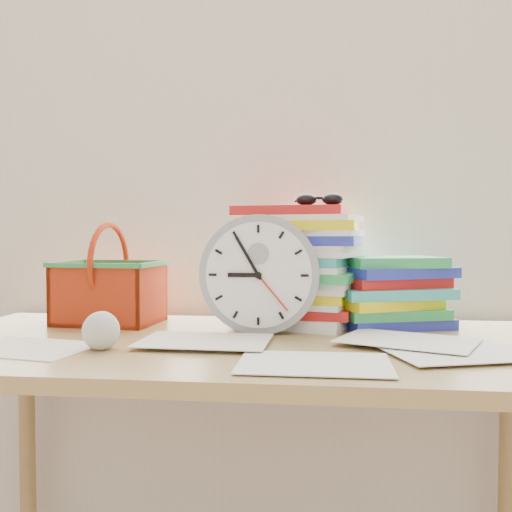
# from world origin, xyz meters

# --- Properties ---
(curtain) EXTENTS (2.40, 0.01, 2.50)m
(curtain) POSITION_xyz_m (0.00, 1.98, 1.30)
(curtain) COLOR white
(curtain) RESTS_ON room_shell
(desk) EXTENTS (1.40, 0.70, 0.75)m
(desk) POSITION_xyz_m (0.00, 1.60, 0.68)
(desk) COLOR #9C8149
(desk) RESTS_ON ground
(paper_stack) EXTENTS (0.36, 0.32, 0.30)m
(paper_stack) POSITION_xyz_m (0.12, 1.83, 0.90)
(paper_stack) COLOR white
(paper_stack) RESTS_ON desk
(clock) EXTENTS (0.27, 0.05, 0.27)m
(clock) POSITION_xyz_m (0.04, 1.69, 0.89)
(clock) COLOR #8F9499
(clock) RESTS_ON desk
(sunglasses) EXTENTS (0.15, 0.13, 0.03)m
(sunglasses) POSITION_xyz_m (0.17, 1.78, 1.06)
(sunglasses) COLOR black
(sunglasses) RESTS_ON paper_stack
(book_stack) EXTENTS (0.35, 0.31, 0.17)m
(book_stack) POSITION_xyz_m (0.35, 1.82, 0.84)
(book_stack) COLOR white
(book_stack) RESTS_ON desk
(basket) EXTENTS (0.27, 0.22, 0.25)m
(basket) POSITION_xyz_m (-0.36, 1.79, 0.88)
(basket) COLOR red
(basket) RESTS_ON desk
(crumpled_ball) EXTENTS (0.08, 0.08, 0.08)m
(crumpled_ball) POSITION_xyz_m (-0.25, 1.47, 0.79)
(crumpled_ball) COLOR silver
(crumpled_ball) RESTS_ON desk
(scattered_papers) EXTENTS (1.26, 0.42, 0.02)m
(scattered_papers) POSITION_xyz_m (0.00, 1.60, 0.76)
(scattered_papers) COLOR white
(scattered_papers) RESTS_ON desk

